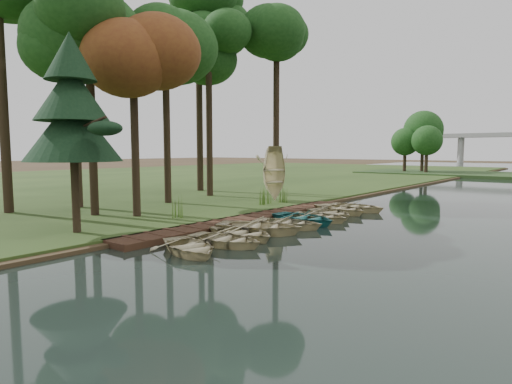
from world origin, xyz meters
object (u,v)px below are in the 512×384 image
Objects in this scene: rowboat_2 at (242,231)px; pine_tree at (72,110)px; stored_rowboat at (274,195)px; rowboat_1 at (225,237)px; boardwalk at (251,219)px; rowboat_0 at (189,244)px.

pine_tree is at bearing 135.34° from rowboat_2.
rowboat_2 is 0.90× the size of stored_rowboat.
boardwalk is at bearing 23.07° from rowboat_1.
stored_rowboat reaches higher than rowboat_0.
boardwalk is 4.92× the size of rowboat_2.
rowboat_0 is 1.00× the size of rowboat_1.
stored_rowboat is at bearing 116.55° from boardwalk.
boardwalk is 4.43m from rowboat_2.
pine_tree is at bearing -110.28° from boardwalk.
rowboat_1 is 0.96× the size of rowboat_2.
boardwalk is 2.00× the size of pine_tree.
pine_tree reaches higher than boardwalk.
stored_rowboat is (-5.54, 9.73, 0.29)m from rowboat_2.
rowboat_1 is 12.56m from stored_rowboat.
boardwalk is 5.77m from rowboat_1.
rowboat_0 is at bearing -168.33° from rowboat_2.
rowboat_2 is 0.41× the size of pine_tree.
stored_rowboat is at bearing 21.40° from rowboat_1.
rowboat_0 is (2.71, -6.70, 0.22)m from boardwalk.
rowboat_1 is (2.85, -5.01, 0.22)m from boardwalk.
rowboat_2 is (2.50, -3.65, 0.24)m from boardwalk.
pine_tree is at bearing 121.05° from rowboat_0.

